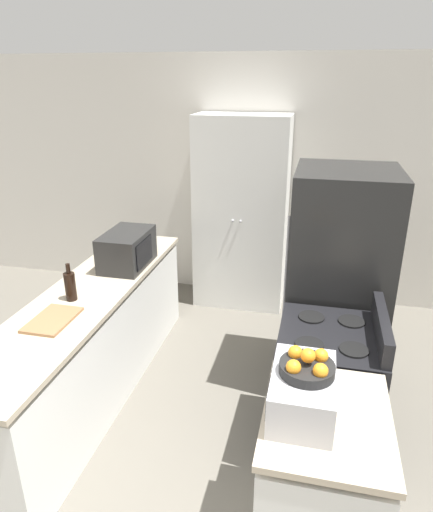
{
  "coord_description": "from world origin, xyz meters",
  "views": [
    {
      "loc": [
        0.76,
        -1.31,
        2.38
      ],
      "look_at": [
        0.0,
        1.94,
        1.05
      ],
      "focal_mm": 32.0,
      "sensor_mm": 36.0,
      "label": 1
    }
  ],
  "objects_px": {
    "refrigerator": "(337,283)",
    "fruit_bowl": "(307,366)",
    "microwave": "(127,249)",
    "pantry_cabinet": "(241,214)",
    "stove": "(325,390)",
    "wine_bottle": "(70,286)",
    "toaster_oven": "(302,392)"
  },
  "relations": [
    {
      "from": "refrigerator",
      "to": "fruit_bowl",
      "type": "distance_m",
      "value": 1.57
    },
    {
      "from": "microwave",
      "to": "pantry_cabinet",
      "type": "bearing_deg",
      "value": 60.58
    },
    {
      "from": "stove",
      "to": "microwave",
      "type": "bearing_deg",
      "value": 156.44
    },
    {
      "from": "microwave",
      "to": "wine_bottle",
      "type": "height_order",
      "value": "microwave"
    },
    {
      "from": "fruit_bowl",
      "to": "wine_bottle",
      "type": "bearing_deg",
      "value": 154.42
    },
    {
      "from": "refrigerator",
      "to": "microwave",
      "type": "xyz_separation_m",
      "value": [
        -1.71,
        -0.06,
        0.15
      ]
    },
    {
      "from": "refrigerator",
      "to": "fruit_bowl",
      "type": "bearing_deg",
      "value": -96.75
    },
    {
      "from": "wine_bottle",
      "to": "microwave",
      "type": "bearing_deg",
      "value": 78.12
    },
    {
      "from": "pantry_cabinet",
      "to": "wine_bottle",
      "type": "relative_size",
      "value": 7.33
    },
    {
      "from": "refrigerator",
      "to": "microwave",
      "type": "height_order",
      "value": "refrigerator"
    },
    {
      "from": "wine_bottle",
      "to": "fruit_bowl",
      "type": "distance_m",
      "value": 1.86
    },
    {
      "from": "toaster_oven",
      "to": "fruit_bowl",
      "type": "distance_m",
      "value": 0.15
    },
    {
      "from": "pantry_cabinet",
      "to": "fruit_bowl",
      "type": "height_order",
      "value": "pantry_cabinet"
    },
    {
      "from": "microwave",
      "to": "wine_bottle",
      "type": "distance_m",
      "value": 0.69
    },
    {
      "from": "stove",
      "to": "microwave",
      "type": "height_order",
      "value": "microwave"
    },
    {
      "from": "pantry_cabinet",
      "to": "stove",
      "type": "relative_size",
      "value": 1.94
    },
    {
      "from": "refrigerator",
      "to": "wine_bottle",
      "type": "height_order",
      "value": "refrigerator"
    },
    {
      "from": "microwave",
      "to": "fruit_bowl",
      "type": "distance_m",
      "value": 2.13
    },
    {
      "from": "pantry_cabinet",
      "to": "toaster_oven",
      "type": "height_order",
      "value": "pantry_cabinet"
    },
    {
      "from": "microwave",
      "to": "fruit_bowl",
      "type": "height_order",
      "value": "fruit_bowl"
    },
    {
      "from": "stove",
      "to": "fruit_bowl",
      "type": "height_order",
      "value": "fruit_bowl"
    },
    {
      "from": "microwave",
      "to": "toaster_oven",
      "type": "height_order",
      "value": "microwave"
    },
    {
      "from": "refrigerator",
      "to": "pantry_cabinet",
      "type": "bearing_deg",
      "value": 128.47
    },
    {
      "from": "stove",
      "to": "refrigerator",
      "type": "relative_size",
      "value": 0.59
    },
    {
      "from": "toaster_oven",
      "to": "fruit_bowl",
      "type": "bearing_deg",
      "value": 21.26
    },
    {
      "from": "microwave",
      "to": "wine_bottle",
      "type": "xyz_separation_m",
      "value": [
        -0.14,
        -0.68,
        -0.04
      ]
    },
    {
      "from": "microwave",
      "to": "stove",
      "type": "bearing_deg",
      "value": -23.56
    },
    {
      "from": "toaster_oven",
      "to": "fruit_bowl",
      "type": "relative_size",
      "value": 1.79
    },
    {
      "from": "refrigerator",
      "to": "toaster_oven",
      "type": "bearing_deg",
      "value": -97.2
    },
    {
      "from": "stove",
      "to": "microwave",
      "type": "relative_size",
      "value": 1.98
    },
    {
      "from": "fruit_bowl",
      "to": "microwave",
      "type": "bearing_deg",
      "value": 136.03
    },
    {
      "from": "toaster_oven",
      "to": "microwave",
      "type": "bearing_deg",
      "value": 135.69
    }
  ]
}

